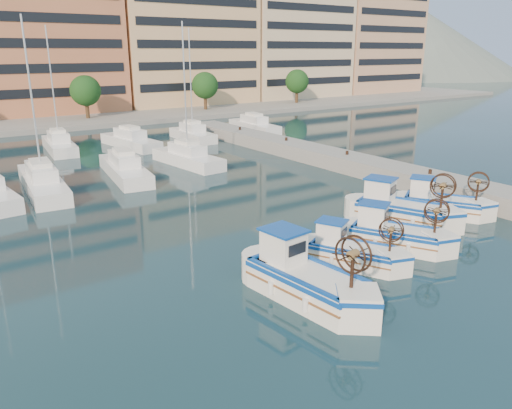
% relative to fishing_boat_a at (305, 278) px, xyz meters
% --- Properties ---
extents(ground, '(300.00, 300.00, 0.00)m').
position_rel_fishing_boat_a_xyz_m(ground, '(4.26, 1.17, -0.90)').
color(ground, '#1B3A48').
rests_on(ground, ground).
extents(quay, '(3.00, 60.00, 1.20)m').
position_rel_fishing_boat_a_xyz_m(quay, '(17.26, 9.17, -0.30)').
color(quay, gray).
rests_on(quay, ground).
extents(waterfront, '(180.00, 40.00, 25.60)m').
position_rel_fishing_boat_a_xyz_m(waterfront, '(13.49, 66.21, 10.20)').
color(waterfront, gray).
rests_on(waterfront, ground).
extents(hill_east, '(160.00, 160.00, 50.00)m').
position_rel_fishing_boat_a_xyz_m(hill_east, '(144.26, 111.17, -0.90)').
color(hill_east, slate).
rests_on(hill_east, ground).
extents(yacht_marina, '(39.96, 23.64, 11.50)m').
position_rel_fishing_boat_a_xyz_m(yacht_marina, '(0.99, 28.47, -0.37)').
color(yacht_marina, white).
rests_on(yacht_marina, ground).
extents(fishing_boat_a, '(2.66, 5.32, 3.25)m').
position_rel_fishing_boat_a_xyz_m(fishing_boat_a, '(0.00, 0.00, 0.00)').
color(fishing_boat_a, white).
rests_on(fishing_boat_a, ground).
extents(fishing_boat_b, '(3.20, 4.17, 2.51)m').
position_rel_fishing_boat_a_xyz_m(fishing_boat_b, '(3.77, 1.27, -0.20)').
color(fishing_boat_b, white).
rests_on(fishing_boat_b, ground).
extents(fishing_boat_c, '(3.59, 4.56, 2.76)m').
position_rel_fishing_boat_a_xyz_m(fishing_boat_c, '(6.95, 1.55, -0.14)').
color(fishing_boat_c, white).
rests_on(fishing_boat_c, ground).
extents(fishing_boat_d, '(3.79, 5.25, 3.16)m').
position_rel_fishing_boat_a_xyz_m(fishing_boat_d, '(10.06, 3.77, -0.02)').
color(fishing_boat_d, white).
rests_on(fishing_boat_d, ground).
extents(fishing_boat_e, '(3.79, 4.60, 2.80)m').
position_rel_fishing_boat_a_xyz_m(fishing_boat_e, '(13.24, 3.43, -0.12)').
color(fishing_boat_e, white).
rests_on(fishing_boat_e, ground).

